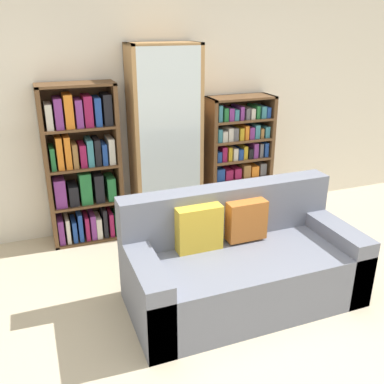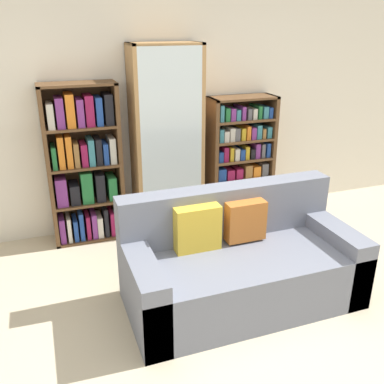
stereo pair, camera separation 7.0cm
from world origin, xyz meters
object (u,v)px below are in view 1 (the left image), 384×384
(display_cabinet, at_px, (165,142))
(wine_bottle, at_px, (234,237))
(bookshelf_left, at_px, (83,167))
(bookshelf_right, at_px, (238,160))
(couch, at_px, (241,264))

(display_cabinet, bearing_deg, wine_bottle, -59.87)
(bookshelf_left, relative_size, display_cabinet, 0.82)
(bookshelf_right, height_order, wine_bottle, bookshelf_right)
(couch, bearing_deg, bookshelf_left, 123.51)
(bookshelf_right, bearing_deg, bookshelf_left, -179.99)
(wine_bottle, bearing_deg, bookshelf_right, 62.05)
(couch, xyz_separation_m, display_cabinet, (-0.15, 1.49, 0.65))
(bookshelf_right, bearing_deg, display_cabinet, -178.95)
(bookshelf_left, distance_m, bookshelf_right, 1.71)
(couch, height_order, bookshelf_left, bookshelf_left)
(couch, distance_m, wine_bottle, 0.80)
(couch, height_order, display_cabinet, display_cabinet)
(couch, relative_size, wine_bottle, 5.12)
(bookshelf_left, height_order, wine_bottle, bookshelf_left)
(bookshelf_right, bearing_deg, wine_bottle, -117.95)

